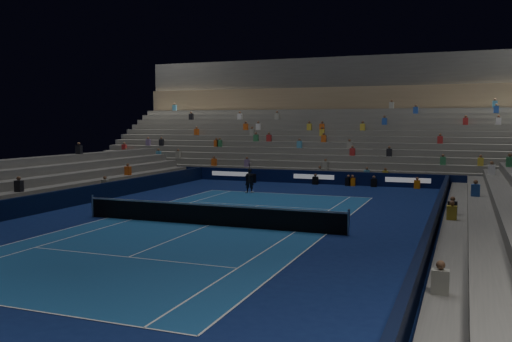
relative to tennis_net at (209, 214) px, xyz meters
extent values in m
plane|color=#0D1C52|center=(0.00, 0.00, -0.50)|extent=(90.00, 90.00, 0.00)
cube|color=#194D8A|center=(0.00, 0.00, -0.50)|extent=(10.97, 23.77, 0.01)
cube|color=black|center=(0.00, 18.50, 0.00)|extent=(44.00, 0.25, 1.00)
cube|color=black|center=(9.70, 0.00, 0.00)|extent=(0.25, 37.00, 1.00)
cube|color=black|center=(-9.70, 0.00, 0.00)|extent=(0.25, 37.00, 1.00)
cube|color=slate|center=(0.00, 19.50, -0.25)|extent=(44.00, 1.00, 0.50)
cube|color=slate|center=(0.00, 20.50, 0.00)|extent=(44.00, 1.00, 1.00)
cube|color=slate|center=(0.00, 21.50, 0.25)|extent=(44.00, 1.00, 1.50)
cube|color=slate|center=(0.00, 22.50, 0.50)|extent=(44.00, 1.00, 2.00)
cube|color=slate|center=(0.00, 23.50, 0.75)|extent=(44.00, 1.00, 2.50)
cube|color=slate|center=(0.00, 24.50, 1.00)|extent=(44.00, 1.00, 3.00)
cube|color=slate|center=(0.00, 25.50, 1.25)|extent=(44.00, 1.00, 3.50)
cube|color=slate|center=(0.00, 26.50, 1.50)|extent=(44.00, 1.00, 4.00)
cube|color=slate|center=(0.00, 27.50, 1.75)|extent=(44.00, 1.00, 4.50)
cube|color=slate|center=(0.00, 28.50, 2.00)|extent=(44.00, 1.00, 5.00)
cube|color=slate|center=(0.00, 29.50, 2.25)|extent=(44.00, 1.00, 5.50)
cube|color=slate|center=(0.00, 30.50, 2.50)|extent=(44.00, 1.00, 6.00)
cube|color=#887354|center=(0.00, 31.60, 6.60)|extent=(44.00, 0.60, 2.20)
cube|color=#444442|center=(0.00, 33.00, 9.20)|extent=(44.00, 2.40, 3.00)
cube|color=slate|center=(10.50, 0.00, -0.25)|extent=(1.00, 37.00, 0.50)
cube|color=slate|center=(11.50, 0.00, 0.00)|extent=(1.00, 37.00, 1.00)
cube|color=slate|center=(12.50, 0.00, 0.25)|extent=(1.00, 37.00, 1.50)
cube|color=slate|center=(-10.50, 0.00, -0.25)|extent=(1.00, 37.00, 0.50)
cube|color=slate|center=(-11.50, 0.00, 0.00)|extent=(1.00, 37.00, 1.00)
cylinder|color=#B2B2B7|center=(-6.40, 0.00, 0.05)|extent=(0.10, 0.10, 1.10)
cylinder|color=#B2B2B7|center=(6.40, 0.00, 0.05)|extent=(0.10, 0.10, 1.10)
cube|color=black|center=(0.00, 0.00, -0.05)|extent=(12.80, 0.03, 0.90)
cube|color=white|center=(0.00, 0.00, 0.44)|extent=(12.80, 0.04, 0.08)
imported|color=black|center=(-2.61, 11.59, 0.31)|extent=(0.69, 0.58, 1.63)
cube|color=black|center=(-4.75, 17.31, -0.16)|extent=(0.68, 0.75, 0.68)
cylinder|color=black|center=(-4.75, 16.82, 0.04)|extent=(0.26, 0.38, 0.16)
camera|label=1|loc=(10.83, -22.26, 4.14)|focal=38.49mm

